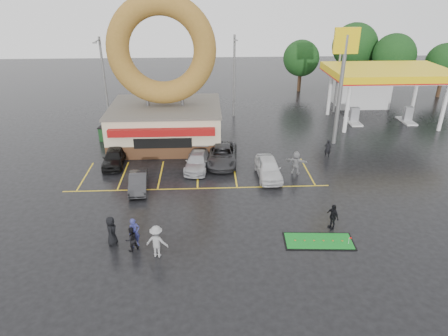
{
  "coord_description": "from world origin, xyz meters",
  "views": [
    {
      "loc": [
        0.69,
        -23.18,
        14.21
      ],
      "look_at": [
        1.95,
        2.26,
        2.2
      ],
      "focal_mm": 32.0,
      "sensor_mm": 36.0,
      "label": 1
    }
  ],
  "objects_px": {
    "streetlight_left": "(104,78)",
    "car_silver": "(197,161)",
    "streetlight_mid": "(234,75)",
    "streetlight_right": "(339,72)",
    "car_dgrey": "(138,182)",
    "dumpster": "(110,134)",
    "gas_station": "(375,83)",
    "car_black": "(114,157)",
    "person_cameraman": "(333,216)",
    "car_white": "(268,168)",
    "donut_shop": "(165,97)",
    "person_blue": "(134,233)",
    "shell_sign": "(343,66)",
    "putting_green": "(319,241)",
    "car_grey": "(222,155)"
  },
  "relations": [
    {
      "from": "person_cameraman",
      "to": "car_grey",
      "type": "bearing_deg",
      "value": -171.39
    },
    {
      "from": "shell_sign",
      "to": "streetlight_mid",
      "type": "relative_size",
      "value": 1.18
    },
    {
      "from": "car_dgrey",
      "to": "dumpster",
      "type": "height_order",
      "value": "dumpster"
    },
    {
      "from": "dumpster",
      "to": "car_grey",
      "type": "bearing_deg",
      "value": -19.52
    },
    {
      "from": "shell_sign",
      "to": "car_dgrey",
      "type": "distance_m",
      "value": 20.51
    },
    {
      "from": "donut_shop",
      "to": "streetlight_right",
      "type": "height_order",
      "value": "donut_shop"
    },
    {
      "from": "car_black",
      "to": "person_blue",
      "type": "bearing_deg",
      "value": -75.72
    },
    {
      "from": "person_cameraman",
      "to": "streetlight_left",
      "type": "bearing_deg",
      "value": -163.65
    },
    {
      "from": "putting_green",
      "to": "car_silver",
      "type": "bearing_deg",
      "value": 124.66
    },
    {
      "from": "gas_station",
      "to": "person_cameraman",
      "type": "height_order",
      "value": "gas_station"
    },
    {
      "from": "streetlight_mid",
      "to": "car_dgrey",
      "type": "xyz_separation_m",
      "value": [
        -8.39,
        -17.42,
        -4.17
      ]
    },
    {
      "from": "person_blue",
      "to": "car_grey",
      "type": "bearing_deg",
      "value": 35.72
    },
    {
      "from": "streetlight_left",
      "to": "car_grey",
      "type": "xyz_separation_m",
      "value": [
        12.08,
        -11.92,
        -4.05
      ]
    },
    {
      "from": "streetlight_mid",
      "to": "person_cameraman",
      "type": "bearing_deg",
      "value": -78.94
    },
    {
      "from": "gas_station",
      "to": "car_black",
      "type": "distance_m",
      "value": 30.14
    },
    {
      "from": "gas_station",
      "to": "dumpster",
      "type": "distance_m",
      "value": 29.64
    },
    {
      "from": "donut_shop",
      "to": "person_blue",
      "type": "xyz_separation_m",
      "value": [
        -0.57,
        -16.55,
        -3.56
      ]
    },
    {
      "from": "streetlight_mid",
      "to": "streetlight_right",
      "type": "bearing_deg",
      "value": 4.76
    },
    {
      "from": "streetlight_mid",
      "to": "dumpster",
      "type": "distance_m",
      "value": 15.01
    },
    {
      "from": "car_dgrey",
      "to": "car_silver",
      "type": "xyz_separation_m",
      "value": [
        4.34,
        3.47,
        0.03
      ]
    },
    {
      "from": "streetlight_right",
      "to": "person_blue",
      "type": "height_order",
      "value": "streetlight_right"
    },
    {
      "from": "streetlight_right",
      "to": "car_grey",
      "type": "xyz_separation_m",
      "value": [
        -13.92,
        -13.92,
        -4.05
      ]
    },
    {
      "from": "car_black",
      "to": "car_silver",
      "type": "relative_size",
      "value": 0.94
    },
    {
      "from": "car_black",
      "to": "streetlight_mid",
      "type": "bearing_deg",
      "value": 46.95
    },
    {
      "from": "streetlight_left",
      "to": "putting_green",
      "type": "height_order",
      "value": "streetlight_left"
    },
    {
      "from": "streetlight_mid",
      "to": "dumpster",
      "type": "xyz_separation_m",
      "value": [
        -12.65,
        -6.95,
        -4.13
      ]
    },
    {
      "from": "car_black",
      "to": "putting_green",
      "type": "xyz_separation_m",
      "value": [
        14.4,
        -11.72,
        -0.68
      ]
    },
    {
      "from": "donut_shop",
      "to": "person_blue",
      "type": "bearing_deg",
      "value": -91.96
    },
    {
      "from": "car_dgrey",
      "to": "streetlight_right",
      "type": "bearing_deg",
      "value": 37.02
    },
    {
      "from": "streetlight_left",
      "to": "car_white",
      "type": "bearing_deg",
      "value": -43.46
    },
    {
      "from": "car_dgrey",
      "to": "shell_sign",
      "type": "bearing_deg",
      "value": 20.98
    },
    {
      "from": "gas_station",
      "to": "streetlight_right",
      "type": "xyz_separation_m",
      "value": [
        -4.0,
        0.98,
        1.08
      ]
    },
    {
      "from": "donut_shop",
      "to": "streetlight_left",
      "type": "bearing_deg",
      "value": 135.22
    },
    {
      "from": "dumpster",
      "to": "car_silver",
      "type": "bearing_deg",
      "value": -29.56
    },
    {
      "from": "streetlight_mid",
      "to": "car_silver",
      "type": "bearing_deg",
      "value": -106.2
    },
    {
      "from": "streetlight_mid",
      "to": "streetlight_right",
      "type": "xyz_separation_m",
      "value": [
        12.0,
        1.0,
        0.0
      ]
    },
    {
      "from": "shell_sign",
      "to": "car_white",
      "type": "relative_size",
      "value": 2.37
    },
    {
      "from": "gas_station",
      "to": "car_dgrey",
      "type": "distance_m",
      "value": 30.14
    },
    {
      "from": "streetlight_left",
      "to": "dumpster",
      "type": "bearing_deg",
      "value": -77.21
    },
    {
      "from": "car_grey",
      "to": "putting_green",
      "type": "relative_size",
      "value": 1.24
    },
    {
      "from": "shell_sign",
      "to": "car_grey",
      "type": "relative_size",
      "value": 2.01
    },
    {
      "from": "car_white",
      "to": "donut_shop",
      "type": "bearing_deg",
      "value": 136.4
    },
    {
      "from": "streetlight_left",
      "to": "person_cameraman",
      "type": "relative_size",
      "value": 5.36
    },
    {
      "from": "person_blue",
      "to": "car_dgrey",
      "type": "bearing_deg",
      "value": 68.39
    },
    {
      "from": "streetlight_left",
      "to": "car_silver",
      "type": "height_order",
      "value": "streetlight_left"
    },
    {
      "from": "streetlight_left",
      "to": "streetlight_mid",
      "type": "relative_size",
      "value": 1.0
    },
    {
      "from": "car_white",
      "to": "person_blue",
      "type": "bearing_deg",
      "value": -137.71
    },
    {
      "from": "streetlight_right",
      "to": "person_cameraman",
      "type": "relative_size",
      "value": 5.36
    },
    {
      "from": "donut_shop",
      "to": "streetlight_right",
      "type": "distance_m",
      "value": 21.0
    },
    {
      "from": "dumpster",
      "to": "donut_shop",
      "type": "bearing_deg",
      "value": -0.43
    }
  ]
}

